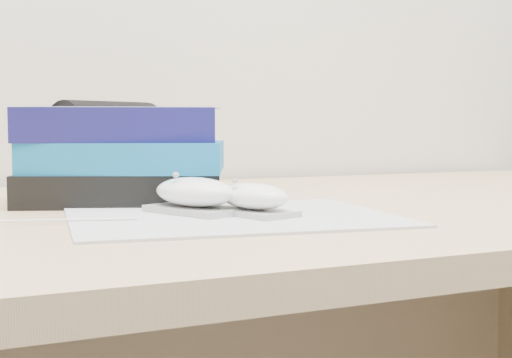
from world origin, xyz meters
name	(u,v)px	position (x,y,z in m)	size (l,w,h in m)	color
mousepad	(232,217)	(-0.09, 1.46, 0.73)	(0.34, 0.27, 0.00)	#96979E
mouse_rear	(195,195)	(-0.12, 1.50, 0.75)	(0.10, 0.13, 0.05)	#AAAAAC
mouse_front	(253,199)	(-0.07, 1.45, 0.75)	(0.08, 0.11, 0.04)	#ABABAE
usb_cable	(42,221)	(-0.28, 1.49, 0.73)	(0.00, 0.00, 0.19)	white
book_stack	(125,156)	(-0.15, 1.67, 0.79)	(0.31, 0.28, 0.12)	black
pouch	(107,151)	(-0.16, 1.73, 0.80)	(0.17, 0.15, 0.13)	black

